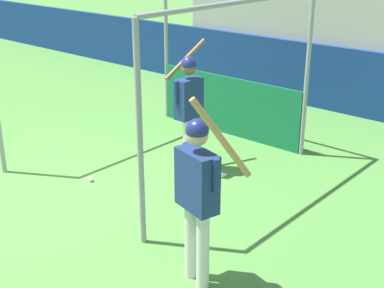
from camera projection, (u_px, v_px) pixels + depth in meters
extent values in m
plane|color=#477F38|center=(39.00, 199.00, 7.23)|extent=(60.00, 60.00, 0.00)
cube|color=navy|center=(287.00, 71.00, 11.35)|extent=(24.00, 0.12, 1.30)
cube|color=#9E9E99|center=(337.00, 12.00, 12.42)|extent=(5.40, 4.00, 3.35)
cube|color=#195B33|center=(229.00, 25.00, 12.60)|extent=(0.45, 0.40, 0.10)
cube|color=#195B33|center=(233.00, 15.00, 12.64)|extent=(0.45, 0.06, 0.40)
cube|color=#195B33|center=(248.00, 28.00, 12.26)|extent=(0.45, 0.40, 0.10)
cube|color=#195B33|center=(253.00, 17.00, 12.30)|extent=(0.45, 0.06, 0.40)
cube|color=#195B33|center=(268.00, 30.00, 11.92)|extent=(0.45, 0.40, 0.10)
cube|color=#195B33|center=(273.00, 19.00, 11.97)|extent=(0.45, 0.06, 0.40)
cube|color=#195B33|center=(289.00, 33.00, 11.59)|extent=(0.45, 0.40, 0.10)
cube|color=#195B33|center=(294.00, 21.00, 11.63)|extent=(0.45, 0.06, 0.40)
cube|color=#195B33|center=(312.00, 36.00, 11.25)|extent=(0.45, 0.40, 0.10)
cube|color=#195B33|center=(317.00, 24.00, 11.29)|extent=(0.45, 0.06, 0.40)
cube|color=#195B33|center=(335.00, 39.00, 10.91)|extent=(0.45, 0.40, 0.10)
cube|color=#195B33|center=(341.00, 27.00, 10.96)|extent=(0.45, 0.06, 0.40)
cube|color=#195B33|center=(361.00, 42.00, 10.58)|extent=(0.45, 0.40, 0.10)
cube|color=#195B33|center=(366.00, 30.00, 10.62)|extent=(0.45, 0.06, 0.40)
cube|color=#195B33|center=(249.00, 5.00, 13.02)|extent=(0.45, 0.40, 0.10)
cube|color=#195B33|center=(268.00, 7.00, 12.68)|extent=(0.45, 0.40, 0.10)
cube|color=#195B33|center=(288.00, 9.00, 12.34)|extent=(0.45, 0.40, 0.10)
cube|color=#195B33|center=(309.00, 11.00, 12.00)|extent=(0.45, 0.40, 0.10)
cube|color=#195B33|center=(314.00, 0.00, 12.05)|extent=(0.45, 0.06, 0.40)
cube|color=#195B33|center=(331.00, 13.00, 11.67)|extent=(0.45, 0.40, 0.10)
cube|color=#195B33|center=(336.00, 1.00, 11.71)|extent=(0.45, 0.06, 0.40)
cube|color=#195B33|center=(355.00, 15.00, 11.33)|extent=(0.45, 0.40, 0.10)
cube|color=#195B33|center=(360.00, 3.00, 11.37)|extent=(0.45, 0.06, 0.40)
cube|color=#195B33|center=(380.00, 18.00, 10.99)|extent=(0.45, 0.40, 0.10)
cylinder|color=gray|center=(140.00, 138.00, 5.75)|extent=(0.07, 0.07, 2.57)
cylinder|color=gray|center=(166.00, 51.00, 10.10)|extent=(0.07, 0.07, 2.57)
cylinder|color=gray|center=(307.00, 77.00, 8.25)|extent=(0.07, 0.07, 2.57)
cylinder|color=gray|center=(241.00, 2.00, 6.54)|extent=(0.06, 3.56, 0.06)
cube|color=#14663D|center=(228.00, 106.00, 9.44)|extent=(2.94, 0.03, 1.04)
cube|color=white|center=(207.00, 175.00, 7.92)|extent=(0.44, 0.44, 0.02)
cylinder|color=silver|center=(187.00, 147.00, 7.89)|extent=(0.13, 0.13, 0.83)
cylinder|color=silver|center=(190.00, 141.00, 8.09)|extent=(0.13, 0.13, 0.83)
cube|color=navy|center=(189.00, 98.00, 7.73)|extent=(0.23, 0.42, 0.59)
sphere|color=brown|center=(189.00, 67.00, 7.57)|extent=(0.21, 0.21, 0.21)
sphere|color=navy|center=(189.00, 64.00, 7.55)|extent=(0.22, 0.22, 0.22)
cylinder|color=navy|center=(176.00, 92.00, 7.56)|extent=(0.07, 0.07, 0.32)
cylinder|color=navy|center=(197.00, 86.00, 7.86)|extent=(0.07, 0.07, 0.32)
cylinder|color=brown|center=(185.00, 59.00, 7.91)|extent=(0.21, 0.74, 0.54)
sphere|color=brown|center=(200.00, 80.00, 7.74)|extent=(0.08, 0.08, 0.08)
cylinder|color=silver|center=(191.00, 241.00, 5.44)|extent=(0.16, 0.16, 0.84)
cylinder|color=silver|center=(203.00, 250.00, 5.28)|extent=(0.16, 0.16, 0.84)
cube|color=navy|center=(197.00, 180.00, 5.10)|extent=(0.50, 0.33, 0.60)
sphere|color=tan|center=(197.00, 135.00, 4.93)|extent=(0.21, 0.21, 0.21)
sphere|color=navy|center=(197.00, 130.00, 4.92)|extent=(0.22, 0.22, 0.22)
cylinder|color=navy|center=(186.00, 158.00, 5.26)|extent=(0.09, 0.09, 0.33)
cylinder|color=navy|center=(216.00, 175.00, 4.89)|extent=(0.09, 0.09, 0.33)
cylinder|color=#AD7F4C|center=(221.00, 138.00, 4.61)|extent=(0.40, 0.48, 0.77)
sphere|color=#AD7F4C|center=(214.00, 166.00, 4.98)|extent=(0.08, 0.08, 0.08)
sphere|color=white|center=(91.00, 179.00, 7.72)|extent=(0.07, 0.07, 0.07)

